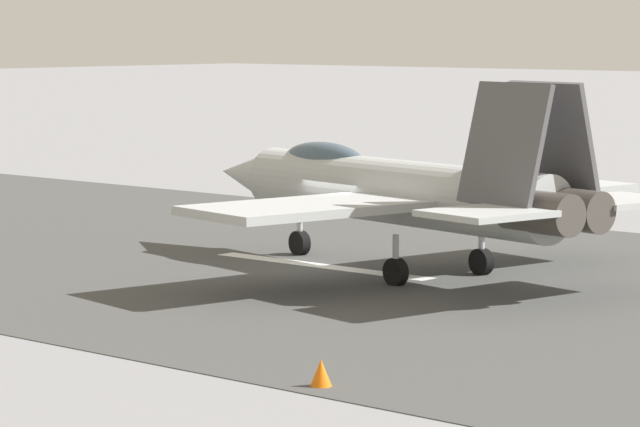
{
  "coord_description": "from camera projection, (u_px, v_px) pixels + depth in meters",
  "views": [
    {
      "loc": [
        -31.37,
        36.01,
        6.98
      ],
      "look_at": [
        -3.35,
        4.21,
        2.2
      ],
      "focal_mm": 92.51,
      "sensor_mm": 36.0,
      "label": 1
    }
  ],
  "objects": [
    {
      "name": "fighter_jet",
      "position": [
        399.0,
        190.0,
        46.91
      ],
      "size": [
        16.75,
        14.79,
        5.6
      ],
      "color": "#ADB1B2",
      "rests_on": "ground"
    },
    {
      "name": "ground_plane",
      "position": [
        329.0,
        268.0,
        48.24
      ],
      "size": [
        400.0,
        400.0,
        0.0
      ],
      "primitive_type": "plane",
      "color": "gray"
    },
    {
      "name": "runway_strip",
      "position": [
        330.0,
        267.0,
        48.22
      ],
      "size": [
        240.0,
        26.0,
        0.02
      ],
      "color": "#434442",
      "rests_on": "ground"
    },
    {
      "name": "marker_cone_near",
      "position": [
        321.0,
        373.0,
        32.14
      ],
      "size": [
        0.44,
        0.44,
        0.55
      ],
      "primitive_type": "cone",
      "color": "orange",
      "rests_on": "ground"
    }
  ]
}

